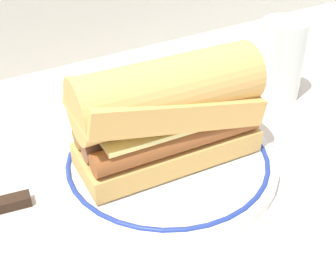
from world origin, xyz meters
TOP-DOWN VIEW (x-y plane):
  - ground_plane at (0.00, 0.00)m, footprint 1.50×1.50m
  - plate at (-0.01, 0.01)m, footprint 0.25×0.25m
  - sausage_sandwich at (-0.01, 0.01)m, footprint 0.21×0.09m
  - drinking_glass at (0.22, 0.08)m, footprint 0.06×0.06m

SIDE VIEW (x-z plane):
  - ground_plane at x=0.00m, z-range 0.00..0.00m
  - plate at x=-0.01m, z-range 0.00..0.02m
  - drinking_glass at x=0.22m, z-range -0.01..0.11m
  - sausage_sandwich at x=-0.01m, z-range 0.02..0.14m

